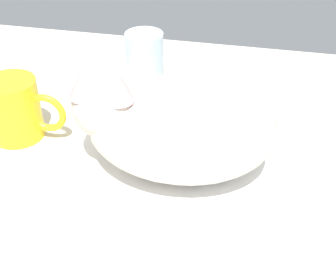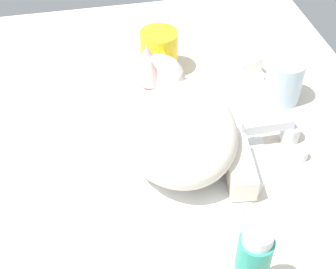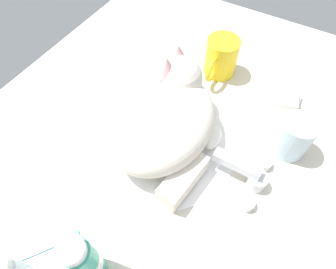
{
  "view_description": "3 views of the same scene",
  "coord_description": "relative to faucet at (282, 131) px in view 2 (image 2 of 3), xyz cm",
  "views": [
    {
      "loc": [
        9.57,
        -51.17,
        41.45
      ],
      "look_at": [
        -1.83,
        1.13,
        3.95
      ],
      "focal_mm": 50.58,
      "sensor_mm": 36.0,
      "label": 1
    },
    {
      "loc": [
        56.59,
        -13.29,
        60.3
      ],
      "look_at": [
        -1.43,
        -1.33,
        3.92
      ],
      "focal_mm": 51.22,
      "sensor_mm": 36.0,
      "label": 2
    },
    {
      "loc": [
        28.64,
        17.96,
        51.0
      ],
      "look_at": [
        1.36,
        2.21,
        5.34
      ],
      "focal_mm": 30.81,
      "sensor_mm": 36.0,
      "label": 3
    }
  ],
  "objects": [
    {
      "name": "soap_dish",
      "position": [
        -21.99,
        0.05,
        -1.69
      ],
      "size": [
        9.0,
        6.4,
        1.2
      ],
      "primitive_type": "cube",
      "color": "white",
      "rests_on": "ground_plane"
    },
    {
      "name": "coffee_mug",
      "position": [
        -24.85,
        -17.41,
        2.35
      ],
      "size": [
        12.05,
        7.75,
        9.29
      ],
      "color": "yellow",
      "rests_on": "ground_plane"
    },
    {
      "name": "faucet",
      "position": [
        0.0,
        0.0,
        0.0
      ],
      "size": [
        12.34,
        10.88,
        5.18
      ],
      "color": "silver",
      "rests_on": "ground_plane"
    },
    {
      "name": "ground_plane",
      "position": [
        0.0,
        -19.12,
        -3.79
      ],
      "size": [
        110.0,
        82.5,
        3.0
      ],
      "primitive_type": "cube",
      "color": "beige"
    },
    {
      "name": "toothpaste_bottle",
      "position": [
        27.37,
        -15.72,
        4.46
      ],
      "size": [
        4.44,
        4.44,
        14.46
      ],
      "color": "teal",
      "rests_on": "ground_plane"
    },
    {
      "name": "cat",
      "position": [
        -1.41,
        -19.04,
        4.39
      ],
      "size": [
        27.13,
        21.42,
        14.92
      ],
      "color": "beige",
      "rests_on": "sink_basin"
    },
    {
      "name": "soap_bar",
      "position": [
        -21.99,
        0.05,
        0.22
      ],
      "size": [
        7.36,
        6.32,
        2.64
      ],
      "primitive_type": "cube",
      "rotation": [
        0.0,
        0.0,
        0.26
      ],
      "color": "white",
      "rests_on": "soap_dish"
    },
    {
      "name": "sink_basin",
      "position": [
        0.0,
        -19.12,
        -1.99
      ],
      "size": [
        31.73,
        31.73,
        0.62
      ],
      "primitive_type": "cylinder",
      "color": "white",
      "rests_on": "ground_plane"
    },
    {
      "name": "rinse_cup",
      "position": [
        -11.0,
        4.4,
        2.07
      ],
      "size": [
        6.78,
        6.78,
        8.74
      ],
      "color": "silver",
      "rests_on": "ground_plane"
    }
  ]
}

